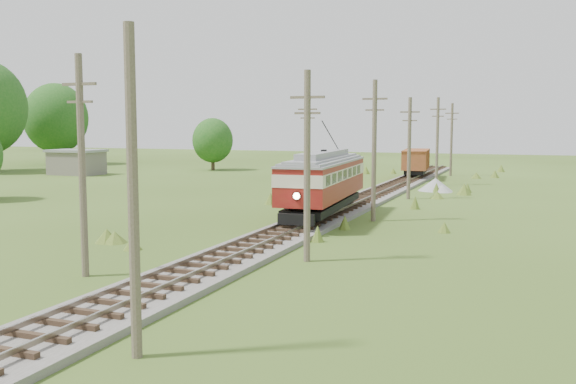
% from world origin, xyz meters
% --- Properties ---
extents(railbed_main, '(3.60, 96.00, 0.57)m').
position_xyz_m(railbed_main, '(0.00, 34.00, 0.19)').
color(railbed_main, '#605B54').
rests_on(railbed_main, ground).
extents(streetcar, '(3.99, 13.01, 5.89)m').
position_xyz_m(streetcar, '(0.00, 30.49, 2.72)').
color(streetcar, black).
rests_on(streetcar, ground).
extents(gondola, '(3.57, 8.52, 2.75)m').
position_xyz_m(gondola, '(0.00, 64.38, 2.05)').
color(gondola, black).
rests_on(gondola, ground).
extents(gravel_pile, '(3.31, 3.51, 1.20)m').
position_xyz_m(gravel_pile, '(4.25, 51.32, 0.56)').
color(gravel_pile, gray).
rests_on(gravel_pile, ground).
extents(utility_pole_r_1, '(0.30, 0.30, 8.80)m').
position_xyz_m(utility_pole_r_1, '(3.10, 5.00, 4.40)').
color(utility_pole_r_1, brown).
rests_on(utility_pole_r_1, ground).
extents(utility_pole_r_2, '(1.60, 0.30, 8.60)m').
position_xyz_m(utility_pole_r_2, '(3.30, 18.00, 4.42)').
color(utility_pole_r_2, brown).
rests_on(utility_pole_r_2, ground).
extents(utility_pole_r_3, '(1.60, 0.30, 9.00)m').
position_xyz_m(utility_pole_r_3, '(3.20, 31.00, 4.63)').
color(utility_pole_r_3, brown).
rests_on(utility_pole_r_3, ground).
extents(utility_pole_r_4, '(1.60, 0.30, 8.40)m').
position_xyz_m(utility_pole_r_4, '(3.00, 44.00, 4.32)').
color(utility_pole_r_4, brown).
rests_on(utility_pole_r_4, ground).
extents(utility_pole_r_5, '(1.60, 0.30, 8.90)m').
position_xyz_m(utility_pole_r_5, '(3.40, 57.00, 4.58)').
color(utility_pole_r_5, brown).
rests_on(utility_pole_r_5, ground).
extents(utility_pole_r_6, '(1.60, 0.30, 8.70)m').
position_xyz_m(utility_pole_r_6, '(3.20, 70.00, 4.47)').
color(utility_pole_r_6, brown).
rests_on(utility_pole_r_6, ground).
extents(utility_pole_l_a, '(1.60, 0.30, 9.00)m').
position_xyz_m(utility_pole_l_a, '(-4.20, 12.00, 4.63)').
color(utility_pole_l_a, brown).
rests_on(utility_pole_l_a, ground).
extents(utility_pole_l_b, '(1.60, 0.30, 8.60)m').
position_xyz_m(utility_pole_l_b, '(-4.50, 40.00, 4.42)').
color(utility_pole_l_b, brown).
rests_on(utility_pole_l_b, ground).
extents(tree_left_5, '(9.66, 9.66, 12.44)m').
position_xyz_m(tree_left_5, '(-56.00, 70.00, 7.12)').
color(tree_left_5, '#38281C').
rests_on(tree_left_5, ground).
extents(tree_mid_a, '(5.46, 5.46, 7.03)m').
position_xyz_m(tree_mid_a, '(-28.00, 68.00, 4.02)').
color(tree_mid_a, '#38281C').
rests_on(tree_mid_a, ground).
extents(shed, '(6.40, 4.40, 3.10)m').
position_xyz_m(shed, '(-40.00, 55.00, 1.57)').
color(shed, slate).
rests_on(shed, ground).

